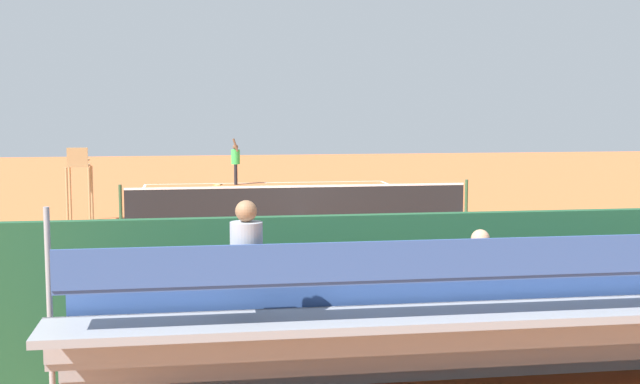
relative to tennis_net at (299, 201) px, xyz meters
The scene contains 11 objects.
ground_plane 0.50m from the tennis_net, ahead, with size 60.00×60.00×0.00m, color #BC6033.
court_line_markings 0.50m from the tennis_net, 90.00° to the right, with size 10.10×22.20×0.01m.
tennis_net is the anchor object (origin of this frame).
backdrop_wall 14.01m from the tennis_net, 90.00° to the left, with size 18.00×0.16×2.00m, color #1E4C2D.
bleacher_stand 15.33m from the tennis_net, 89.73° to the left, with size 9.06×2.40×2.48m.
umpire_chair 6.25m from the tennis_net, ahead, with size 0.67×0.67×2.14m.
courtside_bench 13.58m from the tennis_net, 102.28° to the left, with size 1.80×0.40×0.93m.
equipment_bag 13.46m from the tennis_net, 95.28° to the left, with size 0.90×0.36×0.36m, color black.
tennis_player 10.52m from the tennis_net, 82.96° to the right, with size 0.38×0.54×1.93m.
tennis_racket 10.39m from the tennis_net, 78.53° to the right, with size 0.45×0.56×0.03m.
tennis_ball_near 9.30m from the tennis_net, 77.79° to the right, with size 0.07×0.07×0.07m, color #CCDB33.
Camera 1 is at (3.09, 23.83, 3.36)m, focal length 46.46 mm.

